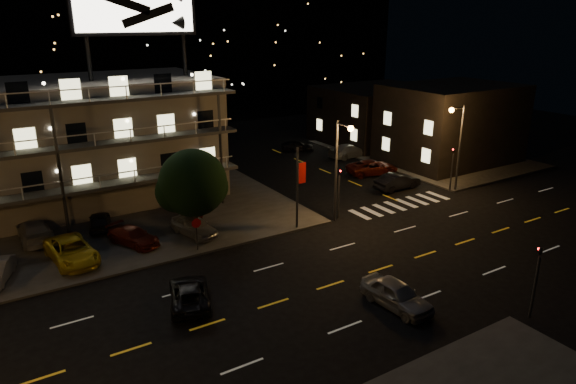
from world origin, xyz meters
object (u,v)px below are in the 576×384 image
road_car_west (189,293)px  side_car_0 (397,181)px  tree (192,185)px  road_car_east (396,294)px  lot_car_7 (34,231)px  lot_car_4 (194,226)px  lot_car_2 (72,251)px

road_car_west → side_car_0: bearing=-141.3°
tree → road_car_east: (5.74, -15.12, -3.21)m
tree → lot_car_7: size_ratio=1.25×
lot_car_4 → road_car_west: lot_car_4 is taller
lot_car_4 → side_car_0: (20.42, 0.40, -0.09)m
tree → lot_car_2: 9.08m
lot_car_7 → side_car_0: (30.48, -4.71, -0.13)m
lot_car_4 → side_car_0: size_ratio=0.90×
tree → road_car_east: 16.49m
lot_car_7 → road_car_east: bearing=126.8°
lot_car_2 → lot_car_7: (-1.64, 4.92, 0.01)m
lot_car_4 → lot_car_7: size_ratio=0.81×
lot_car_4 → road_car_west: bearing=-128.7°
tree → road_car_east: size_ratio=1.45×
tree → lot_car_7: tree is taller
lot_car_2 → lot_car_4: 8.43m
tree → lot_car_4: bearing=-133.6°
side_car_0 → road_car_east: side_car_0 is taller
tree → road_car_west: 10.14m
tree → side_car_0: bearing=0.8°
lot_car_4 → road_car_east: (5.85, -15.01, -0.10)m
lot_car_2 → lot_car_7: 5.19m
side_car_0 → lot_car_7: bearing=80.3°
lot_car_7 → road_car_east: 25.65m
lot_car_2 → lot_car_4: bearing=-7.8°
lot_car_7 → road_car_west: bearing=113.0°
lot_car_7 → side_car_0: lot_car_7 is taller
lot_car_2 → side_car_0: size_ratio=1.15×
tree → lot_car_2: (-8.54, 0.07, -3.08)m
lot_car_2 → lot_car_7: bearing=101.8°
lot_car_7 → road_car_west: size_ratio=1.11×
road_car_east → side_car_0: bearing=43.1°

